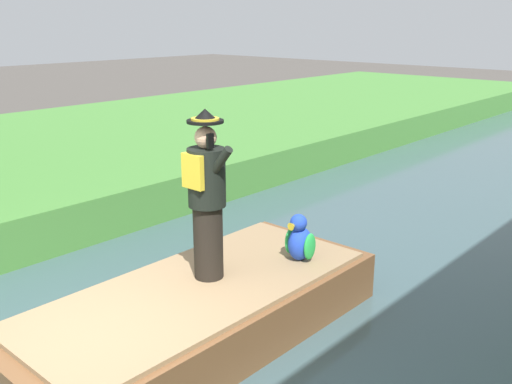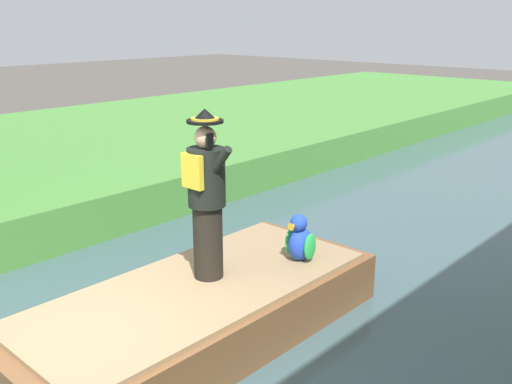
{
  "view_description": "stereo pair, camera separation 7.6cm",
  "coord_description": "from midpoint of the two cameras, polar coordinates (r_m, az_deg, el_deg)",
  "views": [
    {
      "loc": [
        4.17,
        -2.34,
        3.42
      ],
      "look_at": [
        0.14,
        2.13,
        1.61
      ],
      "focal_mm": 40.31,
      "sensor_mm": 36.0,
      "label": 1
    },
    {
      "loc": [
        4.22,
        -2.29,
        3.42
      ],
      "look_at": [
        0.14,
        2.13,
        1.61
      ],
      "focal_mm": 40.31,
      "sensor_mm": 36.0,
      "label": 2
    }
  ],
  "objects": [
    {
      "name": "person_pirate",
      "position": [
        6.07,
        -5.25,
        -0.42
      ],
      "size": [
        0.61,
        0.42,
        1.85
      ],
      "rotation": [
        0.0,
        0.0,
        0.05
      ],
      "color": "black",
      "rests_on": "boat"
    },
    {
      "name": "boat",
      "position": [
        6.36,
        -5.98,
        -11.72
      ],
      "size": [
        1.81,
        4.2,
        0.61
      ],
      "color": "brown",
      "rests_on": "canal_water"
    },
    {
      "name": "parrot_plush",
      "position": [
        6.73,
        4.04,
        -4.79
      ],
      "size": [
        0.36,
        0.35,
        0.57
      ],
      "color": "blue",
      "rests_on": "boat"
    }
  ]
}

